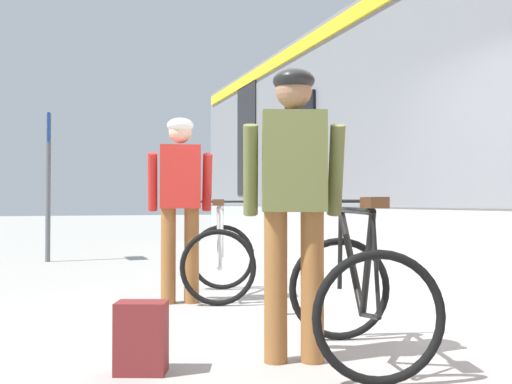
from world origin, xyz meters
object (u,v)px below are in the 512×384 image
at_px(water_bottle_near_the_bikes, 283,302).
at_px(platform_sign_post, 48,161).
at_px(bicycle_far_silver, 220,257).
at_px(cyclist_near_in_olive, 294,186).
at_px(bicycle_near_black, 357,294).
at_px(backpack_on_platform, 141,337).
at_px(cyclist_far_in_red, 180,192).

height_order(water_bottle_near_the_bikes, platform_sign_post, platform_sign_post).
bearing_deg(platform_sign_post, bicycle_far_silver, -69.30).
xyz_separation_m(cyclist_near_in_olive, bicycle_near_black, (0.38, -0.09, -0.65)).
bearing_deg(bicycle_near_black, backpack_on_platform, 172.70).
xyz_separation_m(bicycle_far_silver, platform_sign_post, (-1.63, 4.32, 1.22)).
relative_size(bicycle_near_black, platform_sign_post, 0.51).
relative_size(cyclist_near_in_olive, bicycle_far_silver, 1.42).
bearing_deg(backpack_on_platform, cyclist_far_in_red, 93.26).
xyz_separation_m(bicycle_far_silver, backpack_on_platform, (-1.15, -2.38, -0.20)).
xyz_separation_m(cyclist_far_in_red, bicycle_far_silver, (0.46, 0.21, -0.65)).
bearing_deg(water_bottle_near_the_bikes, backpack_on_platform, -136.95).
bearing_deg(bicycle_far_silver, cyclist_far_in_red, -155.49).
distance_m(cyclist_far_in_red, backpack_on_platform, 2.43).
height_order(cyclist_far_in_red, backpack_on_platform, cyclist_far_in_red).
bearing_deg(cyclist_near_in_olive, platform_sign_post, 101.49).
bearing_deg(cyclist_far_in_red, water_bottle_near_the_bikes, -50.82).
distance_m(bicycle_near_black, backpack_on_platform, 1.30).
height_order(cyclist_near_in_olive, bicycle_near_black, cyclist_near_in_olive).
bearing_deg(bicycle_far_silver, water_bottle_near_the_bikes, -77.18).
relative_size(bicycle_far_silver, platform_sign_post, 0.52).
distance_m(bicycle_far_silver, water_bottle_near_the_bikes, 1.14).
xyz_separation_m(cyclist_near_in_olive, bicycle_far_silver, (0.26, 2.45, -0.65)).
distance_m(water_bottle_near_the_bikes, platform_sign_post, 5.91).
xyz_separation_m(cyclist_near_in_olive, backpack_on_platform, (-0.90, 0.08, -0.85)).
bearing_deg(backpack_on_platform, bicycle_far_silver, 85.13).
xyz_separation_m(bicycle_near_black, backpack_on_platform, (-1.27, 0.16, -0.20)).
bearing_deg(bicycle_far_silver, bicycle_near_black, -87.25).
bearing_deg(platform_sign_post, cyclist_far_in_red, -75.47).
bearing_deg(water_bottle_near_the_bikes, platform_sign_post, 109.19).
height_order(cyclist_far_in_red, bicycle_far_silver, cyclist_far_in_red).
distance_m(bicycle_far_silver, platform_sign_post, 4.78).
height_order(bicycle_far_silver, platform_sign_post, platform_sign_post).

